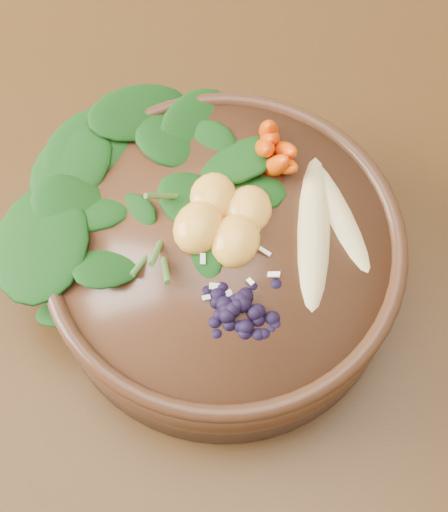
{
  "coord_description": "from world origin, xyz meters",
  "views": [
    {
      "loc": [
        0.16,
        -0.35,
        1.4
      ],
      "look_at": [
        0.08,
        -0.07,
        0.8
      ],
      "focal_mm": 50.0,
      "sensor_mm": 36.0,
      "label": 1
    }
  ],
  "objects_px": {
    "mandarin_cluster": "(223,209)",
    "blueberry_pile": "(239,298)",
    "stoneware_bowl": "(224,261)",
    "carrot_cluster": "(276,122)",
    "banana_halves": "(329,214)",
    "kale_heap": "(158,167)",
    "dining_table": "(176,242)"
  },
  "relations": [
    {
      "from": "kale_heap",
      "to": "blueberry_pile",
      "type": "bearing_deg",
      "value": -43.95
    },
    {
      "from": "carrot_cluster",
      "to": "banana_halves",
      "type": "bearing_deg",
      "value": -66.94
    },
    {
      "from": "banana_halves",
      "to": "mandarin_cluster",
      "type": "distance_m",
      "value": 0.09
    },
    {
      "from": "mandarin_cluster",
      "to": "blueberry_pile",
      "type": "distance_m",
      "value": 0.09
    },
    {
      "from": "kale_heap",
      "to": "mandarin_cluster",
      "type": "xyz_separation_m",
      "value": [
        0.07,
        -0.02,
        -0.01
      ]
    },
    {
      "from": "kale_heap",
      "to": "carrot_cluster",
      "type": "bearing_deg",
      "value": 34.76
    },
    {
      "from": "stoneware_bowl",
      "to": "blueberry_pile",
      "type": "bearing_deg",
      "value": -62.89
    },
    {
      "from": "stoneware_bowl",
      "to": "mandarin_cluster",
      "type": "distance_m",
      "value": 0.06
    },
    {
      "from": "banana_halves",
      "to": "blueberry_pile",
      "type": "height_order",
      "value": "blueberry_pile"
    },
    {
      "from": "stoneware_bowl",
      "to": "kale_heap",
      "type": "relative_size",
      "value": 1.53
    },
    {
      "from": "banana_halves",
      "to": "mandarin_cluster",
      "type": "bearing_deg",
      "value": 170.25
    },
    {
      "from": "carrot_cluster",
      "to": "blueberry_pile",
      "type": "bearing_deg",
      "value": -109.55
    },
    {
      "from": "stoneware_bowl",
      "to": "banana_halves",
      "type": "height_order",
      "value": "banana_halves"
    },
    {
      "from": "banana_halves",
      "to": "blueberry_pile",
      "type": "xyz_separation_m",
      "value": [
        -0.05,
        -0.1,
        0.01
      ]
    },
    {
      "from": "kale_heap",
      "to": "carrot_cluster",
      "type": "relative_size",
      "value": 2.38
    },
    {
      "from": "stoneware_bowl",
      "to": "carrot_cluster",
      "type": "bearing_deg",
      "value": 80.56
    },
    {
      "from": "dining_table",
      "to": "blueberry_pile",
      "type": "distance_m",
      "value": 0.27
    },
    {
      "from": "dining_table",
      "to": "mandarin_cluster",
      "type": "height_order",
      "value": "mandarin_cluster"
    },
    {
      "from": "mandarin_cluster",
      "to": "blueberry_pile",
      "type": "height_order",
      "value": "blueberry_pile"
    },
    {
      "from": "banana_halves",
      "to": "stoneware_bowl",
      "type": "bearing_deg",
      "value": -177.26
    },
    {
      "from": "carrot_cluster",
      "to": "mandarin_cluster",
      "type": "height_order",
      "value": "carrot_cluster"
    },
    {
      "from": "stoneware_bowl",
      "to": "mandarin_cluster",
      "type": "xyz_separation_m",
      "value": [
        -0.01,
        0.02,
        0.06
      ]
    },
    {
      "from": "banana_halves",
      "to": "blueberry_pile",
      "type": "distance_m",
      "value": 0.12
    },
    {
      "from": "carrot_cluster",
      "to": "dining_table",
      "type": "bearing_deg",
      "value": 174.4
    },
    {
      "from": "kale_heap",
      "to": "mandarin_cluster",
      "type": "bearing_deg",
      "value": -17.54
    },
    {
      "from": "carrot_cluster",
      "to": "blueberry_pile",
      "type": "xyz_separation_m",
      "value": [
        0.01,
        -0.16,
        -0.02
      ]
    },
    {
      "from": "dining_table",
      "to": "carrot_cluster",
      "type": "height_order",
      "value": "carrot_cluster"
    },
    {
      "from": "kale_heap",
      "to": "carrot_cluster",
      "type": "height_order",
      "value": "carrot_cluster"
    },
    {
      "from": "stoneware_bowl",
      "to": "carrot_cluster",
      "type": "relative_size",
      "value": 3.62
    },
    {
      "from": "dining_table",
      "to": "kale_heap",
      "type": "relative_size",
      "value": 7.53
    },
    {
      "from": "stoneware_bowl",
      "to": "banana_halves",
      "type": "xyz_separation_m",
      "value": [
        0.08,
        0.04,
        0.06
      ]
    },
    {
      "from": "blueberry_pile",
      "to": "banana_halves",
      "type": "bearing_deg",
      "value": 62.73
    }
  ]
}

